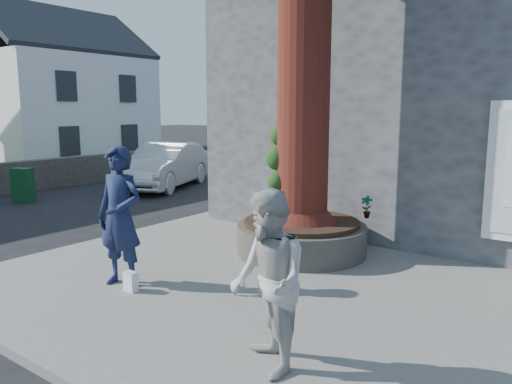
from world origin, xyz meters
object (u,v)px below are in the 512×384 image
Objects in this scene: a_board_sign at (23,185)px; woman at (268,282)px; car_silver at (165,166)px; man at (120,217)px; planter at (301,237)px.

woman is at bearing -37.97° from a_board_sign.
woman reaches higher than car_silver.
woman is 12.87m from car_silver.
man is 0.44× the size of car_silver.
car_silver reaches higher than planter.
man is at bearing -69.14° from car_silver.
man reaches higher than woman.
car_silver is at bearing 54.11° from a_board_sign.
car_silver reaches higher than a_board_sign.
woman is at bearing -63.23° from planter.
man reaches higher than planter.
planter is at bearing 156.26° from woman.
man is at bearing -153.63° from woman.
man is 8.72m from a_board_sign.
man is 3.20m from woman.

